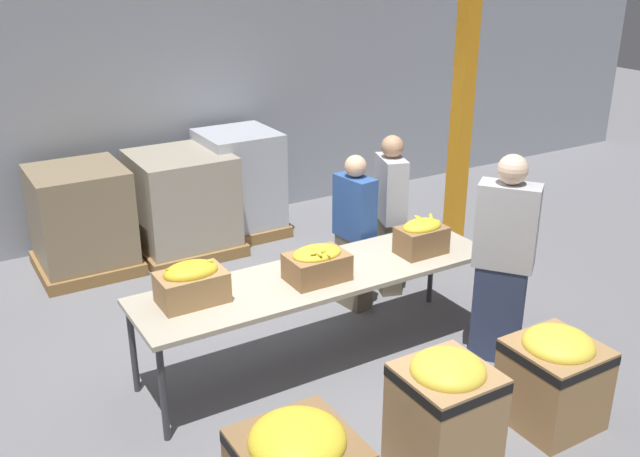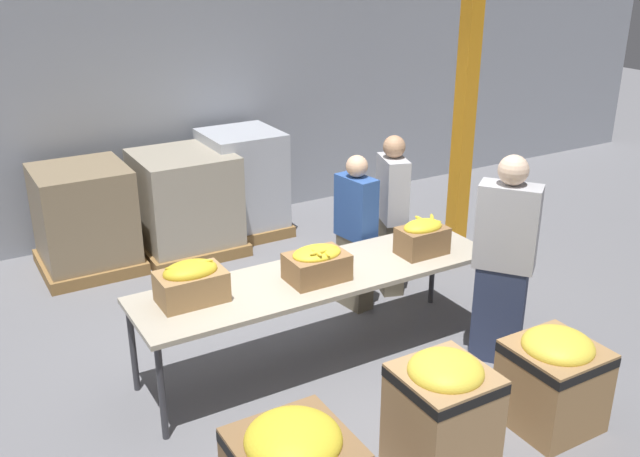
# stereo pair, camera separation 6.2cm
# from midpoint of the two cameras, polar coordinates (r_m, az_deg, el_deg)

# --- Properties ---
(ground_plane) EXTENTS (30.00, 30.00, 0.00)m
(ground_plane) POSITION_cam_midpoint_polar(r_m,az_deg,el_deg) (6.12, -0.36, -10.40)
(ground_plane) COLOR slate
(wall_back) EXTENTS (16.00, 0.08, 4.00)m
(wall_back) POSITION_cam_midpoint_polar(r_m,az_deg,el_deg) (8.52, -12.91, 12.80)
(wall_back) COLOR #9399A3
(wall_back) RESTS_ON ground_plane
(sorting_table) EXTENTS (3.04, 0.81, 0.80)m
(sorting_table) POSITION_cam_midpoint_polar(r_m,az_deg,el_deg) (5.76, -0.38, -4.09)
(sorting_table) COLOR #B2A893
(sorting_table) RESTS_ON ground_plane
(banana_box_0) EXTENTS (0.50, 0.32, 0.32)m
(banana_box_0) POSITION_cam_midpoint_polar(r_m,az_deg,el_deg) (5.33, -10.57, -4.25)
(banana_box_0) COLOR #A37A4C
(banana_box_0) RESTS_ON sorting_table
(banana_box_1) EXTENTS (0.47, 0.33, 0.29)m
(banana_box_1) POSITION_cam_midpoint_polar(r_m,az_deg,el_deg) (5.59, -0.56, -2.78)
(banana_box_1) COLOR olive
(banana_box_1) RESTS_ON sorting_table
(banana_box_2) EXTENTS (0.41, 0.30, 0.31)m
(banana_box_2) POSITION_cam_midpoint_polar(r_m,az_deg,el_deg) (6.11, 7.84, -0.60)
(banana_box_2) COLOR olive
(banana_box_2) RESTS_ON sorting_table
(volunteer_0) EXTENTS (0.34, 0.47, 1.60)m
(volunteer_0) POSITION_cam_midpoint_polar(r_m,az_deg,el_deg) (6.99, 5.34, 1.05)
(volunteer_0) COLOR #6B604C
(volunteer_0) RESTS_ON ground_plane
(volunteer_1) EXTENTS (0.48, 0.52, 1.78)m
(volunteer_1) POSITION_cam_midpoint_polar(r_m,az_deg,el_deg) (5.93, 14.14, -2.57)
(volunteer_1) COLOR #2D3856
(volunteer_1) RESTS_ON ground_plane
(volunteer_2) EXTENTS (0.26, 0.43, 1.51)m
(volunteer_2) POSITION_cam_midpoint_polar(r_m,az_deg,el_deg) (6.65, 2.49, -0.41)
(volunteer_2) COLOR #6B604C
(volunteer_2) RESTS_ON ground_plane
(donation_bin_1) EXTENTS (0.57, 0.57, 0.88)m
(donation_bin_1) POSITION_cam_midpoint_polar(r_m,az_deg,el_deg) (4.80, 9.53, -14.24)
(donation_bin_1) COLOR tan
(donation_bin_1) RESTS_ON ground_plane
(donation_bin_2) EXTENTS (0.60, 0.60, 0.75)m
(donation_bin_2) POSITION_cam_midpoint_polar(r_m,az_deg,el_deg) (5.46, 17.91, -11.07)
(donation_bin_2) COLOR #A37A4C
(donation_bin_2) RESTS_ON ground_plane
(support_pillar) EXTENTS (0.17, 0.17, 4.00)m
(support_pillar) POSITION_cam_midpoint_polar(r_m,az_deg,el_deg) (7.57, 11.26, 11.83)
(support_pillar) COLOR orange
(support_pillar) RESTS_ON ground_plane
(pallet_stack_0) EXTENTS (1.01, 1.01, 1.12)m
(pallet_stack_0) POSITION_cam_midpoint_polar(r_m,az_deg,el_deg) (7.91, -18.73, 0.58)
(pallet_stack_0) COLOR olive
(pallet_stack_0) RESTS_ON ground_plane
(pallet_stack_1) EXTENTS (1.11, 1.11, 1.13)m
(pallet_stack_1) POSITION_cam_midpoint_polar(r_m,az_deg,el_deg) (8.12, -11.15, 1.96)
(pallet_stack_1) COLOR olive
(pallet_stack_1) RESTS_ON ground_plane
(pallet_stack_2) EXTENTS (0.92, 0.92, 1.25)m
(pallet_stack_2) POSITION_cam_midpoint_polar(r_m,az_deg,el_deg) (8.51, -6.65, 3.55)
(pallet_stack_2) COLOR olive
(pallet_stack_2) RESTS_ON ground_plane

